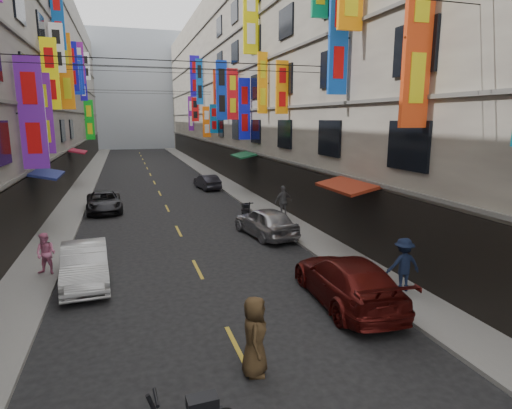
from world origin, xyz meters
TOP-DOWN VIEW (x-y plane):
  - sidewalk_left at (-6.00, 42.00)m, footprint 2.00×90.00m
  - sidewalk_right at (6.00, 42.00)m, footprint 2.00×90.00m
  - building_row_right at (11.99, 42.00)m, footprint 10.14×90.00m
  - haze_block at (0.00, 92.00)m, footprint 18.00×8.00m
  - shop_signage at (-0.01, 34.96)m, footprint 14.00×55.00m
  - street_awnings at (-1.26, 26.00)m, footprint 13.99×35.20m
  - overhead_cables at (0.00, 30.00)m, footprint 14.00×38.04m
  - lane_markings at (0.00, 39.00)m, footprint 0.12×80.20m
  - scooter_far_right at (4.10, 25.56)m, footprint 0.50×1.80m
  - car_left_mid at (-4.00, 17.69)m, footprint 1.81×4.40m
  - car_left_far at (-3.85, 30.15)m, footprint 2.33×4.59m
  - car_right_near at (4.00, 13.60)m, footprint 2.41×5.26m
  - car_right_mid at (4.00, 21.74)m, footprint 2.44×4.56m
  - car_right_far at (3.94, 36.92)m, footprint 1.79×3.82m
  - pedestrian_lfar at (-5.40, 18.81)m, footprint 0.89×0.76m
  - pedestrian_rnear at (6.11, 13.68)m, footprint 1.21×0.71m
  - pedestrian_rfar at (6.14, 24.91)m, footprint 1.15×0.74m
  - pedestrian_crossing at (0.11, 10.76)m, footprint 0.86×1.05m

SIDE VIEW (x-z plane):
  - lane_markings at x=0.00m, z-range 0.00..0.01m
  - sidewalk_left at x=-6.00m, z-range 0.00..0.12m
  - sidewalk_right at x=6.00m, z-range 0.00..0.12m
  - scooter_far_right at x=4.10m, z-range -0.13..1.01m
  - car_right_far at x=3.94m, z-range 0.00..1.21m
  - car_left_far at x=-3.85m, z-range 0.00..1.24m
  - car_left_mid at x=-4.00m, z-range 0.00..1.42m
  - car_right_mid at x=4.00m, z-range 0.00..1.48m
  - car_right_near at x=4.00m, z-range 0.00..1.49m
  - pedestrian_lfar at x=-5.40m, z-range 0.12..1.66m
  - pedestrian_crossing at x=0.11m, z-range 0.00..1.85m
  - pedestrian_rnear at x=6.11m, z-range 0.12..1.91m
  - pedestrian_rfar at x=6.14m, z-range 0.12..1.97m
  - street_awnings at x=-1.26m, z-range 2.80..3.20m
  - overhead_cables at x=0.00m, z-range 8.18..9.42m
  - shop_signage at x=-0.01m, z-range 3.01..15.10m
  - building_row_right at x=11.99m, z-range -0.01..18.99m
  - haze_block at x=0.00m, z-range 0.00..22.00m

